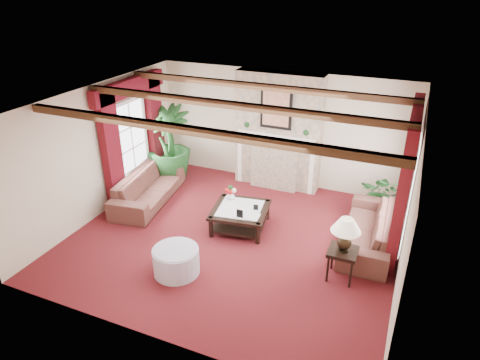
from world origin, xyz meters
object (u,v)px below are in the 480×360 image
at_px(sofa_left, 148,183).
at_px(coffee_table, 240,218).
at_px(ottoman, 176,261).
at_px(potted_palm, 170,160).
at_px(side_table, 341,264).
at_px(sofa_right, 369,224).

relative_size(sofa_left, coffee_table, 2.16).
bearing_deg(ottoman, sofa_left, 133.40).
bearing_deg(coffee_table, ottoman, -113.04).
relative_size(potted_palm, side_table, 3.49).
relative_size(potted_palm, coffee_table, 1.81).
distance_m(sofa_left, side_table, 4.60).
distance_m(potted_palm, coffee_table, 2.85).
xyz_separation_m(sofa_left, side_table, (4.48, -1.03, -0.16)).
relative_size(coffee_table, side_table, 1.93).
bearing_deg(coffee_table, potted_palm, 141.43).
bearing_deg(ottoman, potted_palm, 122.50).
height_order(side_table, ottoman, side_table).
distance_m(sofa_left, potted_palm, 1.18).
height_order(sofa_left, coffee_table, sofa_left).
height_order(coffee_table, side_table, side_table).
xyz_separation_m(sofa_right, coffee_table, (-2.44, -0.42, -0.22)).
distance_m(sofa_left, ottoman, 2.73).
bearing_deg(side_table, ottoman, -160.09).
bearing_deg(potted_palm, sofa_left, -83.42).
xyz_separation_m(sofa_left, coffee_table, (2.32, -0.24, -0.22)).
relative_size(sofa_right, potted_palm, 1.16).
height_order(sofa_right, side_table, sofa_right).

